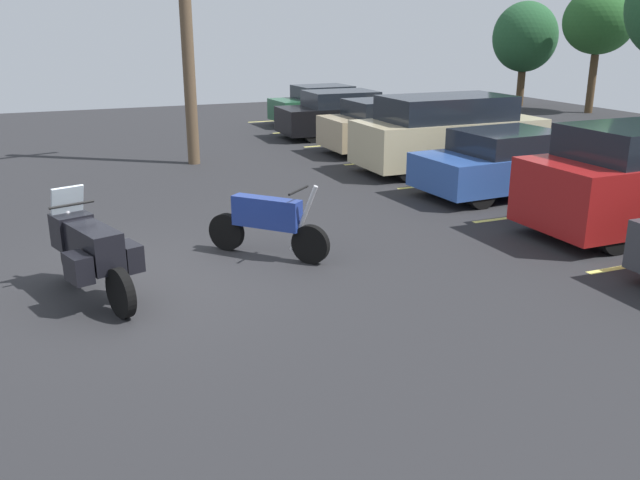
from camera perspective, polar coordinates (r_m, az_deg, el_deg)
name	(u,v)px	position (r m, az deg, el deg)	size (l,w,h in m)	color
ground	(156,284)	(10.11, -13.71, -3.63)	(44.00, 44.00, 0.10)	#262628
motorcycle_touring	(90,250)	(9.51, -18.92, -0.80)	(2.12, 1.12, 1.45)	black
motorcycle_second	(268,222)	(10.67, -4.45, 1.49)	(1.68, 1.54, 1.26)	black
parking_stripes	(524,193)	(15.53, 16.95, 3.80)	(26.62, 4.72, 0.01)	#EAE066
car_green	(327,105)	(25.48, 0.63, 11.35)	(1.95, 4.28, 1.42)	#235638
car_black	(349,115)	(22.60, 2.45, 10.59)	(1.93, 4.80, 1.50)	black
car_tan	(395,126)	(19.89, 6.36, 9.59)	(1.85, 4.34, 1.52)	tan
car_champagne	(448,133)	(17.50, 10.82, 8.91)	(1.98, 4.79, 1.87)	#C1B289
car_blue	(512,162)	(15.38, 15.94, 6.36)	(2.09, 4.46, 1.39)	#2D519E
utility_pole	(186,12)	(18.12, -11.34, 18.43)	(0.61, 1.76, 7.49)	brown
tree_right	(525,37)	(32.55, 17.00, 16.13)	(2.85, 2.85, 4.55)	#4C3823
tree_center_left	(599,21)	(30.82, 22.60, 16.74)	(2.86, 2.86, 5.02)	#4C3823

